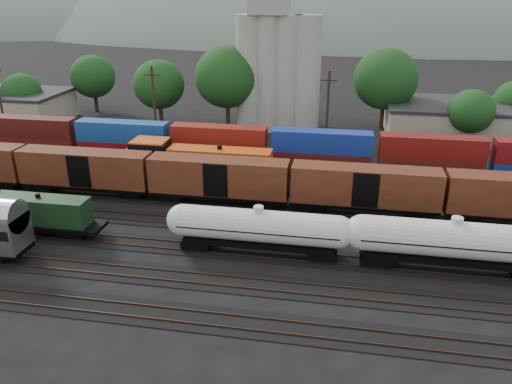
% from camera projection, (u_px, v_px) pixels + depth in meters
% --- Properties ---
extents(ground, '(600.00, 600.00, 0.00)m').
position_uv_depth(ground, '(194.00, 223.00, 50.30)').
color(ground, black).
extents(tracks, '(180.00, 33.20, 0.20)m').
position_uv_depth(tracks, '(194.00, 222.00, 50.28)').
color(tracks, black).
rests_on(tracks, ground).
extents(green_locomotive, '(15.83, 2.79, 4.19)m').
position_uv_depth(green_locomotive, '(14.00, 210.00, 47.43)').
color(green_locomotive, black).
rests_on(green_locomotive, ground).
extents(tank_car_a, '(16.64, 2.98, 4.36)m').
position_uv_depth(tank_car_a, '(258.00, 228.00, 43.55)').
color(tank_car_a, silver).
rests_on(tank_car_a, ground).
extents(tank_car_b, '(17.76, 3.18, 4.65)m').
position_uv_depth(tank_car_b, '(454.00, 242.00, 40.87)').
color(tank_car_b, silver).
rests_on(tank_car_b, ground).
extents(orange_locomotive, '(20.12, 3.35, 5.03)m').
position_uv_depth(orange_locomotive, '(192.00, 162.00, 58.79)').
color(orange_locomotive, black).
rests_on(orange_locomotive, ground).
extents(boxcar_string, '(153.60, 2.90, 4.20)m').
position_uv_depth(boxcar_string, '(290.00, 182.00, 52.17)').
color(boxcar_string, black).
rests_on(boxcar_string, ground).
extents(container_wall, '(165.60, 2.60, 5.80)m').
position_uv_depth(container_wall, '(253.00, 151.00, 62.25)').
color(container_wall, black).
rests_on(container_wall, ground).
extents(grain_silo, '(13.40, 5.00, 29.00)m').
position_uv_depth(grain_silo, '(277.00, 60.00, 78.12)').
color(grain_silo, '#9E9C91').
rests_on(grain_silo, ground).
extents(industrial_sheds, '(119.38, 17.26, 5.10)m').
position_uv_depth(industrial_sheds, '(296.00, 116.00, 80.26)').
color(industrial_sheds, '#9E937F').
rests_on(industrial_sheds, ground).
extents(tree_band, '(166.37, 20.76, 14.24)m').
position_uv_depth(tree_band, '(190.00, 80.00, 83.12)').
color(tree_band, black).
rests_on(tree_band, ground).
extents(utility_poles, '(122.20, 0.36, 12.00)m').
position_uv_depth(utility_poles, '(238.00, 112.00, 67.88)').
color(utility_poles, black).
rests_on(utility_poles, ground).
extents(distant_hills, '(860.00, 286.00, 130.00)m').
position_uv_depth(distant_hills, '(363.00, 63.00, 290.54)').
color(distant_hills, '#59665B').
rests_on(distant_hills, ground).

